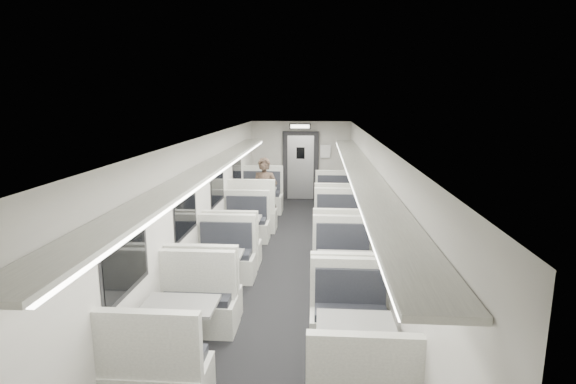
# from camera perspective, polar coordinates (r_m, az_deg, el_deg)

# --- Properties ---
(room) EXTENTS (3.24, 12.24, 2.64)m
(room) POSITION_cam_1_polar(r_m,az_deg,el_deg) (7.92, -0.30, -1.77)
(room) COLOR black
(room) RESTS_ON ground
(booth_left_a) EXTENTS (1.16, 2.35, 1.26)m
(booth_left_a) POSITION_cam_1_polar(r_m,az_deg,el_deg) (11.46, -3.99, -1.58)
(booth_left_a) COLOR #A8A89E
(booth_left_a) RESTS_ON room
(booth_left_b) EXTENTS (1.00, 2.04, 1.09)m
(booth_left_b) POSITION_cam_1_polar(r_m,az_deg,el_deg) (9.18, -6.10, -5.36)
(booth_left_b) COLOR #A8A89E
(booth_left_b) RESTS_ON room
(booth_left_c) EXTENTS (1.01, 2.05, 1.10)m
(booth_left_c) POSITION_cam_1_polar(r_m,az_deg,el_deg) (7.17, -9.21, -10.39)
(booth_left_c) COLOR #A8A89E
(booth_left_c) RESTS_ON room
(booth_left_d) EXTENTS (1.03, 2.09, 1.12)m
(booth_left_d) POSITION_cam_1_polar(r_m,az_deg,el_deg) (5.64, -13.45, -16.90)
(booth_left_d) COLOR #A8A89E
(booth_left_d) RESTS_ON room
(booth_right_a) EXTENTS (1.05, 2.12, 1.14)m
(booth_right_a) POSITION_cam_1_polar(r_m,az_deg,el_deg) (11.56, 6.02, -1.71)
(booth_right_a) COLOR #A8A89E
(booth_right_a) RESTS_ON room
(booth_right_b) EXTENTS (1.03, 2.10, 1.12)m
(booth_right_b) POSITION_cam_1_polar(r_m,az_deg,el_deg) (9.20, 6.49, -5.24)
(booth_right_b) COLOR #A8A89E
(booth_right_b) RESTS_ON room
(booth_right_c) EXTENTS (1.02, 2.07, 1.11)m
(booth_right_c) POSITION_cam_1_polar(r_m,az_deg,el_deg) (7.02, 7.24, -10.79)
(booth_right_c) COLOR #A8A89E
(booth_right_c) RESTS_ON room
(booth_right_d) EXTENTS (1.00, 2.03, 1.09)m
(booth_right_d) POSITION_cam_1_polar(r_m,az_deg,el_deg) (5.21, 8.45, -19.33)
(booth_right_d) COLOR #A8A89E
(booth_right_d) RESTS_ON room
(passenger) EXTENTS (0.69, 0.52, 1.72)m
(passenger) POSITION_cam_1_polar(r_m,az_deg,el_deg) (10.55, -2.99, -0.27)
(passenger) COLOR black
(passenger) RESTS_ON room
(window_a) EXTENTS (0.02, 1.18, 0.84)m
(window_a) POSITION_cam_1_polar(r_m,az_deg,el_deg) (11.40, -6.46, 3.06)
(window_a) COLOR black
(window_a) RESTS_ON room
(window_b) EXTENTS (0.02, 1.18, 0.84)m
(window_b) POSITION_cam_1_polar(r_m,az_deg,el_deg) (9.28, -8.93, 1.03)
(window_b) COLOR black
(window_b) RESTS_ON room
(window_c) EXTENTS (0.02, 1.18, 0.84)m
(window_c) POSITION_cam_1_polar(r_m,az_deg,el_deg) (7.20, -12.84, -2.20)
(window_c) COLOR black
(window_c) RESTS_ON room
(window_d) EXTENTS (0.02, 1.18, 0.84)m
(window_d) POSITION_cam_1_polar(r_m,az_deg,el_deg) (5.22, -19.85, -7.92)
(window_d) COLOR black
(window_d) RESTS_ON room
(luggage_rack_left) EXTENTS (0.46, 10.40, 0.09)m
(luggage_rack_left) POSITION_cam_1_polar(r_m,az_deg,el_deg) (7.69, -9.78, 3.09)
(luggage_rack_left) COLOR #A8A89E
(luggage_rack_left) RESTS_ON room
(luggage_rack_right) EXTENTS (0.46, 10.40, 0.09)m
(luggage_rack_right) POSITION_cam_1_polar(r_m,az_deg,el_deg) (7.49, 9.05, 2.90)
(luggage_rack_right) COLOR #A8A89E
(luggage_rack_right) RESTS_ON room
(vestibule_door) EXTENTS (1.10, 0.13, 2.10)m
(vestibule_door) POSITION_cam_1_polar(r_m,az_deg,el_deg) (13.77, 1.61, 3.30)
(vestibule_door) COLOR black
(vestibule_door) RESTS_ON room
(exit_sign) EXTENTS (0.62, 0.12, 0.16)m
(exit_sign) POSITION_cam_1_polar(r_m,az_deg,el_deg) (13.16, 1.54, 8.34)
(exit_sign) COLOR black
(exit_sign) RESTS_ON room
(wall_notice) EXTENTS (0.32, 0.02, 0.40)m
(wall_notice) POSITION_cam_1_polar(r_m,az_deg,el_deg) (13.69, 4.76, 5.16)
(wall_notice) COLOR white
(wall_notice) RESTS_ON room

